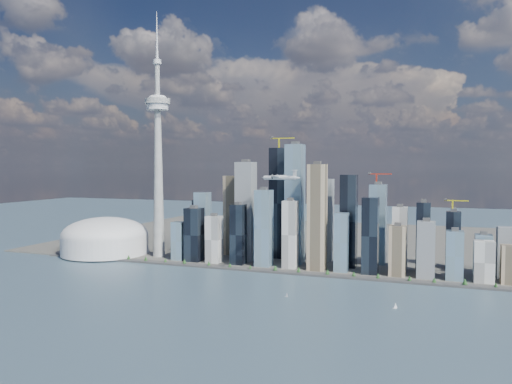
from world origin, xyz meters
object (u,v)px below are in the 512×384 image
(sailboat_east, at_px, (395,306))
(airplane, at_px, (280,177))
(needle_tower, at_px, (158,154))
(sailboat_west, at_px, (287,295))
(dome_stadium, at_px, (105,238))

(sailboat_east, bearing_deg, airplane, 129.12)
(needle_tower, xyz_separation_m, sailboat_east, (540.56, -234.80, -232.89))
(sailboat_west, height_order, sailboat_east, sailboat_east)
(needle_tower, xyz_separation_m, airplane, (327.59, -121.70, -46.47))
(airplane, height_order, sailboat_east, airplane)
(airplane, relative_size, sailboat_west, 8.77)
(needle_tower, xyz_separation_m, sailboat_west, (372.01, -228.06, -233.15))
(dome_stadium, relative_size, sailboat_east, 21.79)
(needle_tower, relative_size, sailboat_west, 65.70)
(needle_tower, height_order, airplane, needle_tower)
(needle_tower, relative_size, sailboat_east, 59.99)
(dome_stadium, distance_m, sailboat_west, 557.72)
(dome_stadium, xyz_separation_m, sailboat_east, (680.56, -224.80, -36.49))
(needle_tower, height_order, sailboat_east, needle_tower)
(sailboat_west, bearing_deg, sailboat_east, 18.81)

